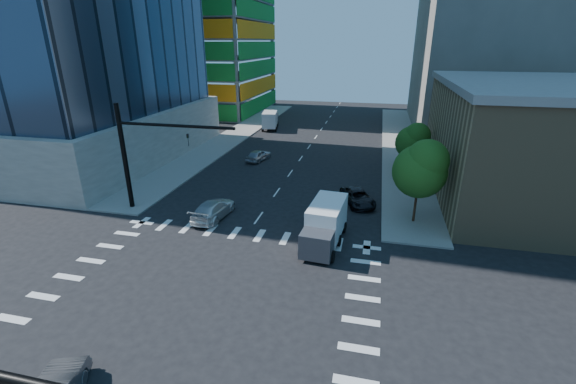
# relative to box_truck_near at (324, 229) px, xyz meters

# --- Properties ---
(ground) EXTENTS (160.00, 160.00, 0.00)m
(ground) POSITION_rel_box_truck_near_xyz_m (-5.92, -8.69, -1.31)
(ground) COLOR black
(ground) RESTS_ON ground
(road_markings) EXTENTS (20.00, 20.00, 0.01)m
(road_markings) POSITION_rel_box_truck_near_xyz_m (-5.92, -8.69, -1.30)
(road_markings) COLOR silver
(road_markings) RESTS_ON ground
(sidewalk_ne) EXTENTS (5.00, 60.00, 0.15)m
(sidewalk_ne) POSITION_rel_box_truck_near_xyz_m (6.58, 31.31, -1.23)
(sidewalk_ne) COLOR gray
(sidewalk_ne) RESTS_ON ground
(sidewalk_nw) EXTENTS (5.00, 60.00, 0.15)m
(sidewalk_nw) POSITION_rel_box_truck_near_xyz_m (-18.42, 31.31, -1.23)
(sidewalk_nw) COLOR gray
(sidewalk_nw) RESTS_ON ground
(commercial_building) EXTENTS (20.50, 22.50, 10.60)m
(commercial_building) POSITION_rel_box_truck_near_xyz_m (19.08, 13.31, 4.01)
(commercial_building) COLOR #907753
(commercial_building) RESTS_ON ground
(bg_building_ne) EXTENTS (24.00, 30.00, 28.00)m
(bg_building_ne) POSITION_rel_box_truck_near_xyz_m (21.08, 46.31, 12.69)
(bg_building_ne) COLOR #615E58
(bg_building_ne) RESTS_ON ground
(signal_mast_nw) EXTENTS (10.20, 0.40, 9.00)m
(signal_mast_nw) POSITION_rel_box_truck_near_xyz_m (-15.92, 2.81, 4.19)
(signal_mast_nw) COLOR black
(signal_mast_nw) RESTS_ON sidewalk_nw
(tree_south) EXTENTS (4.16, 4.16, 6.82)m
(tree_south) POSITION_rel_box_truck_near_xyz_m (6.71, 5.21, 3.38)
(tree_south) COLOR #382316
(tree_south) RESTS_ON sidewalk_ne
(tree_north) EXTENTS (3.54, 3.52, 5.78)m
(tree_north) POSITION_rel_box_truck_near_xyz_m (7.01, 17.21, 2.68)
(tree_north) COLOR #382316
(tree_north) RESTS_ON sidewalk_ne
(car_nb_far) EXTENTS (3.84, 5.16, 1.30)m
(car_nb_far) POSITION_rel_box_truck_near_xyz_m (1.93, 8.21, -0.65)
(car_nb_far) COLOR black
(car_nb_far) RESTS_ON ground
(car_sb_near) EXTENTS (2.52, 5.33, 1.50)m
(car_sb_near) POSITION_rel_box_truck_near_xyz_m (-9.59, 2.57, -0.55)
(car_sb_near) COLOR silver
(car_sb_near) RESTS_ON ground
(car_sb_mid) EXTENTS (2.57, 4.36, 1.39)m
(car_sb_mid) POSITION_rel_box_truck_near_xyz_m (-10.83, 19.24, -0.61)
(car_sb_mid) COLOR #B6B8BF
(car_sb_mid) RESTS_ON ground
(box_truck_near) EXTENTS (2.86, 5.80, 2.95)m
(box_truck_near) POSITION_rel_box_truck_near_xyz_m (0.00, 0.00, 0.00)
(box_truck_near) COLOR black
(box_truck_near) RESTS_ON ground
(box_truck_far) EXTENTS (3.34, 5.94, 2.94)m
(box_truck_far) POSITION_rel_box_truck_near_xyz_m (-14.42, 37.78, -0.00)
(box_truck_far) COLOR black
(box_truck_far) RESTS_ON ground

